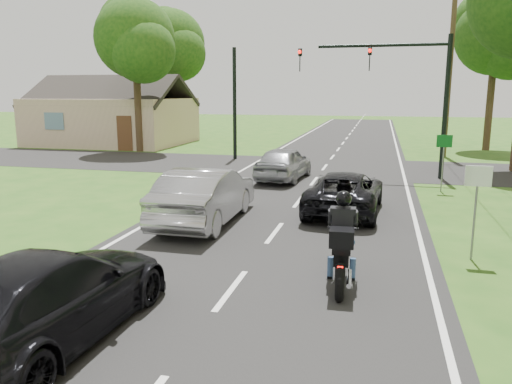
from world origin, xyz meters
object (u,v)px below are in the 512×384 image
sign_white (477,190)px  sign_green (444,149)px  motorcycle_rider (342,249)px  silver_suv (284,163)px  dark_car_behind (48,296)px  dark_suv (345,192)px  traffic_signal (401,81)px  silver_sedan (205,195)px  utility_pole_far (450,66)px

sign_white → sign_green: bearing=88.6°
motorcycle_rider → sign_green: bearing=71.4°
silver_suv → dark_car_behind: (-0.78, -14.56, -0.01)m
motorcycle_rider → sign_white: 3.62m
dark_suv → traffic_signal: bearing=-100.7°
dark_suv → sign_white: (3.07, -3.84, 0.95)m
sign_white → silver_sedan: bearing=166.9°
utility_pole_far → sign_green: (-1.30, -11.02, -3.49)m
dark_suv → traffic_signal: 8.16m
dark_suv → traffic_signal: traffic_signal is taller
motorcycle_rider → dark_suv: bearing=90.6°
motorcycle_rider → sign_green: 10.69m
silver_suv → sign_green: sign_green is taller
dark_car_behind → sign_green: sign_green is taller
traffic_signal → sign_green: bearing=-62.6°
silver_sedan → dark_car_behind: bearing=90.0°
silver_suv → dark_car_behind: bearing=91.9°
silver_sedan → traffic_signal: size_ratio=0.75×
sign_green → silver_suv: bearing=170.1°
traffic_signal → utility_pole_far: 8.55m
utility_pole_far → sign_green: bearing=-96.7°
silver_suv → traffic_signal: (4.64, 1.93, 3.42)m
dark_car_behind → utility_pole_far: 26.23m
silver_sedan → utility_pole_far: bearing=-116.0°
silver_sedan → sign_white: size_ratio=2.26×
sign_white → sign_green: 8.00m
utility_pole_far → sign_white: bearing=-94.5°
sign_white → utility_pole_far: bearing=85.5°
motorcycle_rider → sign_green: size_ratio=1.03×
dark_car_behind → sign_white: sign_white is taller
dark_car_behind → silver_sedan: bearing=-88.0°
dark_suv → utility_pole_far: (4.57, 15.18, 4.44)m
motorcycle_rider → dark_car_behind: size_ratio=0.45×
motorcycle_rider → dark_suv: (-0.36, 6.09, -0.10)m
utility_pole_far → dark_car_behind: bearing=-108.7°
dark_suv → traffic_signal: (1.71, 7.17, 3.49)m
dark_suv → silver_sedan: (-3.76, -2.25, 0.16)m
silver_suv → traffic_signal: traffic_signal is taller
sign_white → silver_suv: bearing=123.5°
motorcycle_rider → dark_car_behind: (-4.07, -3.23, -0.03)m
silver_sedan → utility_pole_far: size_ratio=0.48×
silver_suv → motorcycle_rider: bearing=111.2°
utility_pole_far → silver_suv: bearing=-127.1°
utility_pole_far → sign_white: utility_pole_far is taller
silver_sedan → sign_green: 9.55m
dark_suv → traffic_signal: size_ratio=0.72×
motorcycle_rider → dark_car_behind: 5.20m
dark_suv → silver_sedan: size_ratio=0.95×
dark_suv → silver_suv: bearing=-58.1°
utility_pole_far → traffic_signal: bearing=-109.7°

